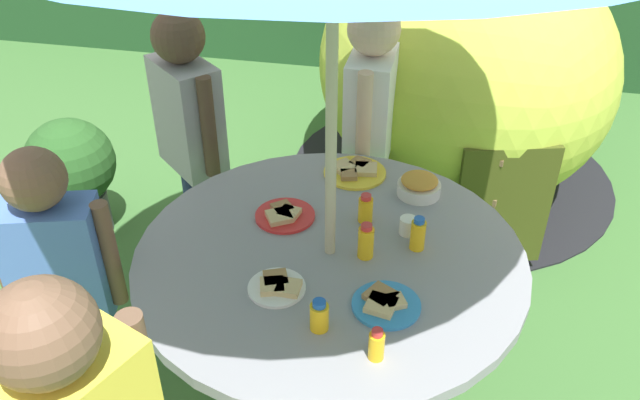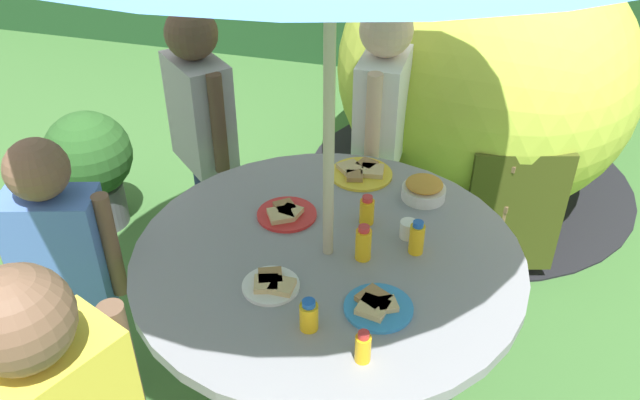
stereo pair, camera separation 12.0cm
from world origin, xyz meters
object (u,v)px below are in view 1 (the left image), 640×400
object	(u,v)px
juice_bottle_far_right	(319,316)
juice_bottle_center_back	(418,234)
garden_table	(330,278)
plate_back_edge	(284,215)
child_in_white_shirt	(370,109)
child_in_grey_shirt	(188,117)
child_in_blue_shirt	(58,263)
snack_bowl	(419,186)
plate_near_left	(385,303)
juice_bottle_center_front	(366,242)
potted_plant	(72,171)
plate_far_left	(354,171)
juice_bottle_mid_right	(366,209)
dome_tent	(462,67)
wooden_chair	(476,140)
cup_near	(408,226)
juice_bottle_near_right	(376,345)
plate_mid_left	(278,286)

from	to	relation	value
juice_bottle_far_right	juice_bottle_center_back	size ratio (longest dim) A/B	0.84
garden_table	plate_back_edge	size ratio (longest dim) A/B	6.09
child_in_white_shirt	juice_bottle_center_back	bearing A→B (deg)	19.19
child_in_grey_shirt	juice_bottle_center_back	size ratio (longest dim) A/B	10.49
child_in_blue_shirt	juice_bottle_center_back	size ratio (longest dim) A/B	9.46
child_in_grey_shirt	snack_bowl	xyz separation A→B (m)	(1.05, -0.27, -0.05)
garden_table	child_in_white_shirt	distance (m)	0.94
plate_near_left	juice_bottle_center_front	world-z (taller)	juice_bottle_center_front
child_in_grey_shirt	juice_bottle_center_front	distance (m)	1.14
child_in_grey_shirt	juice_bottle_far_right	xyz separation A→B (m)	(0.82, -1.05, -0.04)
potted_plant	plate_far_left	bearing A→B (deg)	-11.34
plate_back_edge	juice_bottle_center_back	bearing A→B (deg)	-9.13
child_in_blue_shirt	child_in_white_shirt	bearing A→B (deg)	36.73
child_in_blue_shirt	juice_bottle_mid_right	bearing A→B (deg)	9.03
juice_bottle_far_right	juice_bottle_mid_right	xyz separation A→B (m)	(0.05, 0.57, 0.00)
dome_tent	plate_far_left	distance (m)	1.39
garden_table	juice_bottle_center_back	world-z (taller)	juice_bottle_center_back
garden_table	plate_near_left	world-z (taller)	plate_near_left
child_in_grey_shirt	juice_bottle_center_front	size ratio (longest dim) A/B	10.07
plate_near_left	plate_back_edge	distance (m)	0.58
juice_bottle_center_front	potted_plant	bearing A→B (deg)	153.46
potted_plant	plate_near_left	bearing A→B (deg)	-31.05
juice_bottle_mid_right	potted_plant	bearing A→B (deg)	159.02
wooden_chair	child_in_grey_shirt	world-z (taller)	child_in_grey_shirt
juice_bottle_center_back	cup_near	distance (m)	0.09
juice_bottle_center_front	cup_near	distance (m)	0.21
plate_far_left	juice_bottle_near_right	size ratio (longest dim) A/B	2.40
potted_plant	juice_bottle_far_right	size ratio (longest dim) A/B	6.27
dome_tent	juice_bottle_center_front	size ratio (longest dim) A/B	18.53
dome_tent	child_in_grey_shirt	distance (m)	1.66
child_in_blue_shirt	plate_back_edge	size ratio (longest dim) A/B	5.41
child_in_blue_shirt	snack_bowl	world-z (taller)	child_in_blue_shirt
snack_bowl	child_in_grey_shirt	bearing A→B (deg)	165.59
juice_bottle_far_right	juice_bottle_mid_right	size ratio (longest dim) A/B	0.94
child_in_white_shirt	juice_bottle_near_right	xyz separation A→B (m)	(0.22, -1.36, -0.05)
plate_mid_left	juice_bottle_far_right	world-z (taller)	juice_bottle_far_right
juice_bottle_mid_right	child_in_grey_shirt	bearing A→B (deg)	150.83
child_in_blue_shirt	garden_table	bearing A→B (deg)	0.00
garden_table	child_in_blue_shirt	xyz separation A→B (m)	(-0.88, -0.26, 0.13)
garden_table	snack_bowl	size ratio (longest dim) A/B	8.00
juice_bottle_center_back	juice_bottle_center_front	bearing A→B (deg)	-153.64
potted_plant	plate_mid_left	xyz separation A→B (m)	(1.41, -1.05, 0.39)
wooden_chair	potted_plant	bearing A→B (deg)	-145.60
snack_bowl	juice_bottle_center_front	size ratio (longest dim) A/B	1.28
juice_bottle_center_back	snack_bowl	bearing A→B (deg)	93.94
plate_near_left	juice_bottle_center_front	xyz separation A→B (m)	(-0.10, 0.23, 0.05)
plate_mid_left	plate_near_left	distance (m)	0.35
cup_near	wooden_chair	bearing A→B (deg)	77.63
garden_table	plate_far_left	distance (m)	0.54
plate_far_left	potted_plant	bearing A→B (deg)	168.66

